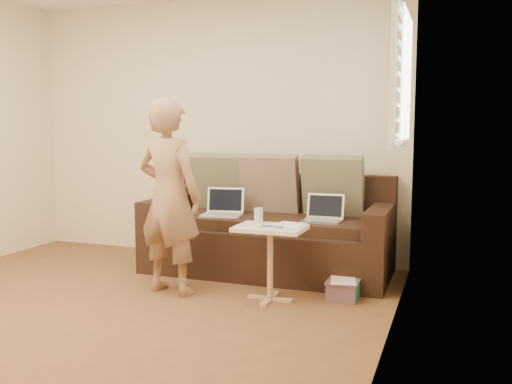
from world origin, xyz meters
TOP-DOWN VIEW (x-y plane):
  - floor at (0.00, 0.00)m, footprint 4.50×4.50m
  - wall_back at (0.00, 2.25)m, footprint 4.00×0.00m
  - wall_right at (2.00, 0.00)m, footprint 0.00×4.50m
  - window_blinds at (1.95, 1.50)m, footprint 0.12×0.88m
  - sofa at (0.78, 1.77)m, footprint 2.20×0.95m
  - pillow_left at (0.18, 2.02)m, footprint 0.55×0.29m
  - pillow_mid at (0.73, 1.99)m, footprint 0.55×0.27m
  - pillow_right at (1.33, 1.99)m, footprint 0.55×0.28m
  - laptop_silver at (1.32, 1.62)m, footprint 0.33×0.24m
  - laptop_white at (0.38, 1.63)m, footprint 0.38×0.31m
  - person at (0.25, 0.91)m, footprint 0.61×0.46m
  - side_table at (1.06, 0.99)m, footprint 0.52×0.37m
  - drinking_glass at (0.94, 1.09)m, footprint 0.07×0.07m
  - scissors at (1.10, 0.94)m, footprint 0.20×0.14m
  - paper_on_table at (1.18, 1.06)m, footprint 0.25×0.33m
  - striped_box at (1.59, 1.20)m, footprint 0.24×0.24m

SIDE VIEW (x-z plane):
  - floor at x=0.00m, z-range 0.00..0.00m
  - striped_box at x=1.59m, z-range 0.00..0.15m
  - side_table at x=1.06m, z-range 0.00..0.57m
  - sofa at x=0.78m, z-range 0.00..0.85m
  - laptop_silver at x=1.32m, z-range 0.41..0.63m
  - laptop_white at x=0.38m, z-range 0.39..0.65m
  - paper_on_table at x=1.18m, z-range 0.57..0.58m
  - scissors at x=1.10m, z-range 0.57..0.59m
  - drinking_glass at x=0.94m, z-range 0.57..0.69m
  - person at x=0.25m, z-range 0.00..1.55m
  - pillow_left at x=0.18m, z-range 0.51..1.07m
  - pillow_mid at x=0.73m, z-range 0.51..1.07m
  - pillow_right at x=1.33m, z-range 0.51..1.07m
  - wall_back at x=0.00m, z-range -0.70..3.30m
  - wall_right at x=2.00m, z-range -0.95..3.55m
  - window_blinds at x=1.95m, z-range 1.16..2.24m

